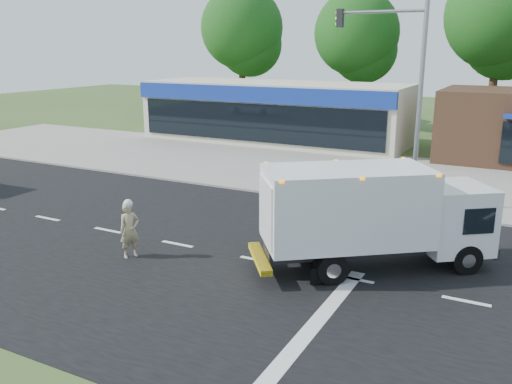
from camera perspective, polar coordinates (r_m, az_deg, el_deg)
ground at (r=16.66m, az=0.22°, el=-7.22°), size 120.00×120.00×0.00m
road_asphalt at (r=16.66m, az=0.22°, el=-7.21°), size 60.00×14.00×0.02m
sidewalk at (r=23.85m, az=9.30°, el=-0.36°), size 60.00×2.40×0.12m
parking_apron at (r=29.27m, az=12.90°, el=2.22°), size 60.00×9.00×0.02m
lane_markings at (r=14.99m, az=2.47°, el=-9.79°), size 55.20×7.00×0.01m
ems_box_truck at (r=15.89m, az=12.06°, el=-1.95°), size 6.77×5.81×3.05m
emergency_worker at (r=17.07m, az=-13.17°, el=-3.81°), size 0.67×0.76×1.86m
retail_strip_mall at (r=37.52m, az=1.99°, el=8.44°), size 18.00×6.20×4.00m
traffic_signal_pole at (r=21.86m, az=15.29°, el=10.88°), size 3.51×0.25×8.00m
background_trees at (r=42.62m, az=17.49°, el=15.81°), size 36.77×7.39×12.10m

